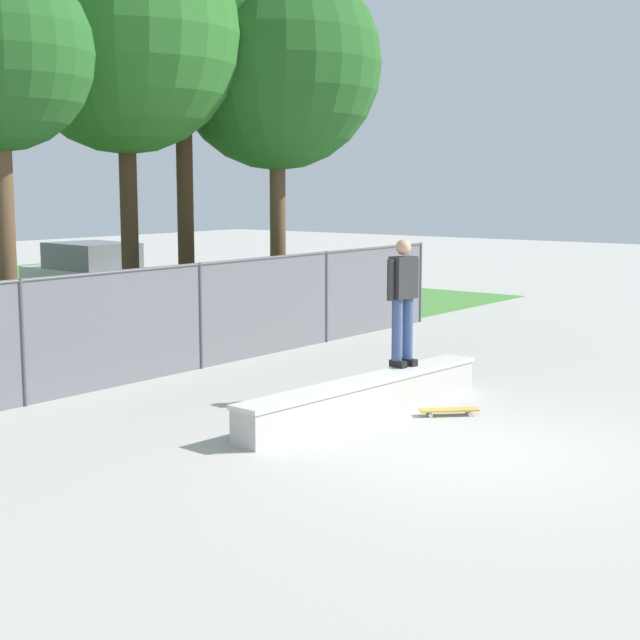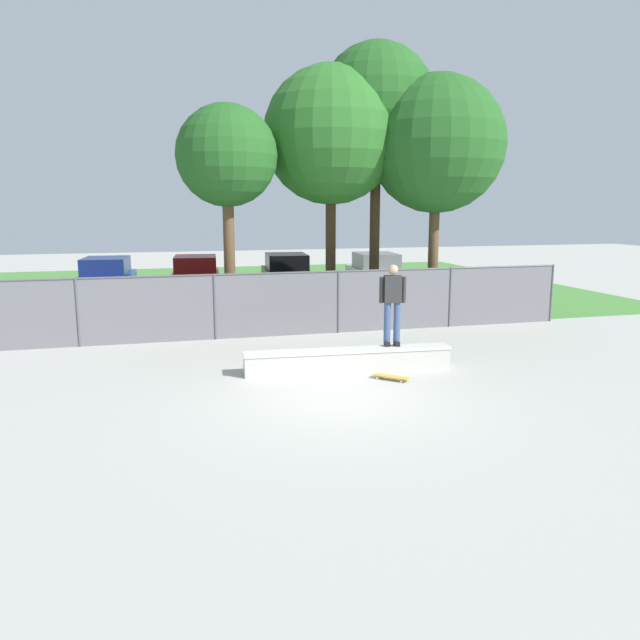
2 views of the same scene
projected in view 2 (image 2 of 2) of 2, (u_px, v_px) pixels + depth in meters
ground_plane at (338, 398)px, 11.69m from camera, size 80.00×80.00×0.00m
grass_strip at (233, 289)px, 27.06m from camera, size 29.47×20.00×0.02m
concrete_ledge at (348, 360)px, 13.55m from camera, size 4.64×0.81×0.50m
skateboarder at (392, 301)px, 13.68m from camera, size 0.59×0.34×1.82m
skateboard at (391, 377)px, 12.87m from camera, size 0.70×0.71×0.09m
chainlink_fence at (278, 301)px, 17.10m from camera, size 17.54×0.07×1.80m
tree_near_left at (227, 157)px, 17.16m from camera, size 2.84×2.84×6.39m
tree_near_right at (331, 136)px, 18.83m from camera, size 4.18×4.18×7.81m
tree_mid at (377, 103)px, 19.08m from camera, size 3.57×3.57×8.56m
tree_far at (437, 145)px, 18.77m from camera, size 4.16×4.16×7.53m
car_blue at (106, 279)px, 23.47m from camera, size 2.30×4.34×1.66m
car_red at (196, 277)px, 24.26m from camera, size 2.30×4.34×1.66m
car_black at (287, 274)px, 25.29m from camera, size 2.30×4.34×1.66m
car_silver at (376, 273)px, 25.72m from camera, size 2.30×4.34×1.66m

